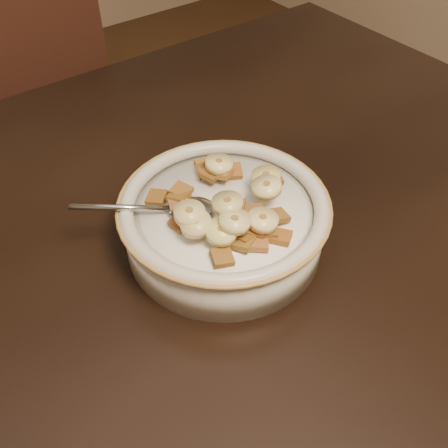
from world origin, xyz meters
TOP-DOWN VIEW (x-y plane):
  - table at (0.00, 0.00)m, footprint 1.41×0.91m
  - chair at (0.13, 0.54)m, footprint 0.42×0.42m
  - cereal_bowl at (0.13, -0.01)m, footprint 0.22×0.22m
  - milk at (0.13, -0.01)m, footprint 0.18×0.18m
  - spoon at (0.10, 0.01)m, footprint 0.06×0.06m
  - cereal_square_0 at (0.10, 0.03)m, footprint 0.03×0.03m
  - cereal_square_1 at (0.13, -0.06)m, footprint 0.03×0.03m
  - cereal_square_2 at (0.17, 0.03)m, footprint 0.03×0.03m
  - cereal_square_3 at (0.08, -0.03)m, footprint 0.02×0.02m
  - cereal_square_4 at (0.16, -0.06)m, footprint 0.02×0.02m
  - cereal_square_5 at (0.18, -0.01)m, footprint 0.03×0.03m
  - cereal_square_6 at (0.14, 0.03)m, footprint 0.03×0.03m
  - cereal_square_7 at (0.12, -0.08)m, footprint 0.03×0.03m
  - cereal_square_8 at (0.08, -0.07)m, footprint 0.03×0.03m
  - cereal_square_9 at (0.12, -0.06)m, footprint 0.02×0.02m
  - cereal_square_10 at (0.15, 0.05)m, footprint 0.02×0.02m
  - cereal_square_11 at (0.15, -0.08)m, footprint 0.03×0.03m
  - cereal_square_12 at (0.14, -0.05)m, footprint 0.03×0.03m
  - cereal_square_13 at (0.20, -0.01)m, footprint 0.03×0.03m
  - cereal_square_14 at (0.08, 0.04)m, footprint 0.03×0.03m
  - cereal_square_15 at (0.15, 0.03)m, footprint 0.03×0.03m
  - cereal_square_16 at (0.08, -0.01)m, footprint 0.02×0.02m
  - cereal_square_17 at (0.11, -0.07)m, footprint 0.03×0.03m
  - cereal_square_18 at (0.15, 0.05)m, footprint 0.03×0.03m
  - cereal_square_19 at (0.09, 0.01)m, footprint 0.03×0.03m
  - cereal_square_20 at (0.14, -0.06)m, footprint 0.03×0.03m
  - cereal_square_21 at (0.14, -0.07)m, footprint 0.03×0.03m
  - cereal_square_22 at (0.19, -0.01)m, footprint 0.02×0.02m
  - cereal_square_23 at (0.09, 0.02)m, footprint 0.03×0.03m
  - cereal_square_24 at (0.13, -0.03)m, footprint 0.03×0.03m
  - banana_slice_0 at (0.16, 0.03)m, footprint 0.04×0.04m
  - banana_slice_1 at (0.18, -0.02)m, footprint 0.03×0.03m
  - banana_slice_2 at (0.17, -0.04)m, footprint 0.03×0.03m
  - banana_slice_3 at (0.14, -0.06)m, footprint 0.04×0.04m
  - banana_slice_4 at (0.08, -0.03)m, footprint 0.04×0.04m
  - banana_slice_5 at (0.08, -0.02)m, footprint 0.04×0.04m
  - banana_slice_6 at (0.10, -0.05)m, footprint 0.04×0.04m
  - banana_slice_7 at (0.12, -0.03)m, footprint 0.04×0.04m
  - banana_slice_8 at (0.11, -0.05)m, footprint 0.04×0.04m

SIDE VIEW (x-z plane):
  - chair at x=0.13m, z-range 0.00..0.94m
  - table at x=0.00m, z-range 0.71..0.75m
  - cereal_bowl at x=0.13m, z-range 0.75..0.80m
  - milk at x=0.13m, z-range 0.80..0.80m
  - spoon at x=0.10m, z-range 0.80..0.81m
  - cereal_square_11 at x=0.15m, z-range 0.80..0.81m
  - cereal_square_22 at x=0.19m, z-range 0.80..0.81m
  - cereal_square_14 at x=0.08m, z-range 0.80..0.81m
  - cereal_square_7 at x=0.12m, z-range 0.80..0.81m
  - cereal_square_13 at x=0.20m, z-range 0.80..0.81m
  - cereal_square_8 at x=0.08m, z-range 0.80..0.81m
  - cereal_square_17 at x=0.11m, z-range 0.80..0.82m
  - cereal_square_10 at x=0.15m, z-range 0.81..0.81m
  - cereal_square_2 at x=0.17m, z-range 0.80..0.82m
  - cereal_square_9 at x=0.12m, z-range 0.80..0.82m
  - cereal_square_18 at x=0.15m, z-range 0.80..0.82m
  - cereal_square_20 at x=0.14m, z-range 0.80..0.82m
  - cereal_square_21 at x=0.14m, z-range 0.81..0.81m
  - cereal_square_16 at x=0.08m, z-range 0.81..0.82m
  - cereal_square_4 at x=0.16m, z-range 0.81..0.82m
  - cereal_square_1 at x=0.13m, z-range 0.81..0.82m
  - cereal_square_19 at x=0.09m, z-range 0.81..0.82m
  - cereal_square_6 at x=0.14m, z-range 0.81..0.82m
  - cereal_square_23 at x=0.09m, z-range 0.81..0.82m
  - cereal_square_0 at x=0.10m, z-range 0.81..0.82m
  - cereal_square_15 at x=0.15m, z-range 0.81..0.82m
  - cereal_square_5 at x=0.18m, z-range 0.81..0.82m
  - cereal_square_3 at x=0.08m, z-range 0.81..0.82m
  - cereal_square_12 at x=0.14m, z-range 0.81..0.82m
  - cereal_square_24 at x=0.13m, z-range 0.82..0.83m
  - banana_slice_3 at x=0.14m, z-range 0.82..0.83m
  - banana_slice_6 at x=0.10m, z-range 0.82..0.83m
  - banana_slice_0 at x=0.16m, z-range 0.82..0.83m
  - banana_slice_4 at x=0.08m, z-range 0.82..0.83m
  - banana_slice_1 at x=0.18m, z-range 0.82..0.83m
  - banana_slice_5 at x=0.08m, z-range 0.82..0.84m
  - banana_slice_8 at x=0.11m, z-range 0.82..0.84m
  - banana_slice_2 at x=0.17m, z-range 0.82..0.84m
  - banana_slice_7 at x=0.12m, z-range 0.83..0.84m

